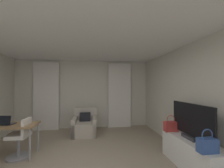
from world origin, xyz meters
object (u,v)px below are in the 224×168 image
object	(u,v)px
armchair	(85,126)
tv_console	(192,154)
desk	(2,128)
tv_flatscreen	(191,122)
handbag_secondary	(207,145)
laptop	(6,123)
desk_chair	(20,140)
handbag_primary	(171,126)

from	to	relation	value
armchair	tv_console	bearing A→B (deg)	-46.80
desk	tv_console	bearing A→B (deg)	-14.30
desk	tv_flatscreen	size ratio (longest dim) A/B	1.30
tv_console	handbag_secondary	distance (m)	0.69
desk	laptop	bearing A→B (deg)	-1.43
desk	desk_chair	bearing A→B (deg)	-6.12
armchair	tv_flatscreen	world-z (taller)	tv_flatscreen
desk_chair	armchair	bearing A→B (deg)	44.36
laptop	armchair	bearing A→B (deg)	37.37
tv_console	desk	bearing A→B (deg)	165.70
desk	tv_flatscreen	world-z (taller)	tv_flatscreen
armchair	desk	distance (m)	2.23
armchair	handbag_secondary	size ratio (longest dim) A/B	2.31
desk_chair	tv_flatscreen	size ratio (longest dim) A/B	0.78
armchair	desk_chair	distance (m)	1.92
laptop	handbag_primary	distance (m)	3.76
desk_chair	laptop	xyz separation A→B (m)	(-0.33, 0.04, 0.39)
desk_chair	tv_console	world-z (taller)	desk_chair
desk_chair	handbag_primary	size ratio (longest dim) A/B	2.39
desk	tv_flatscreen	bearing A→B (deg)	-14.08
desk_chair	handbag_primary	distance (m)	3.44
armchair	handbag_primary	size ratio (longest dim) A/B	2.31
handbag_secondary	handbag_primary	bearing A→B (deg)	89.20
desk_chair	laptop	size ratio (longest dim) A/B	2.50
desk_chair	handbag_secondary	world-z (taller)	handbag_secondary
tv_flatscreen	desk_chair	bearing A→B (deg)	165.04
handbag_primary	handbag_secondary	world-z (taller)	same
desk_chair	laptop	distance (m)	0.51
desk_chair	tv_console	distance (m)	3.66
laptop	tv_console	world-z (taller)	laptop
desk_chair	handbag_primary	bearing A→B (deg)	-7.53
tv_console	handbag_secondary	size ratio (longest dim) A/B	3.77
desk_chair	handbag_secondary	size ratio (longest dim) A/B	2.39
tv_flatscreen	handbag_primary	bearing A→B (deg)	105.52
handbag_primary	desk	bearing A→B (deg)	172.62
laptop	handbag_secondary	bearing A→B (deg)	-22.52
armchair	laptop	bearing A→B (deg)	-142.63
desk	handbag_secondary	xyz separation A→B (m)	(3.78, -1.54, 0.02)
armchair	laptop	xyz separation A→B (m)	(-1.70, -1.30, 0.50)
laptop	tv_console	distance (m)	4.02
handbag_primary	handbag_secondary	xyz separation A→B (m)	(-0.01, -1.05, 0.00)
armchair	tv_console	xyz separation A→B (m)	(2.16, -2.30, 0.01)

